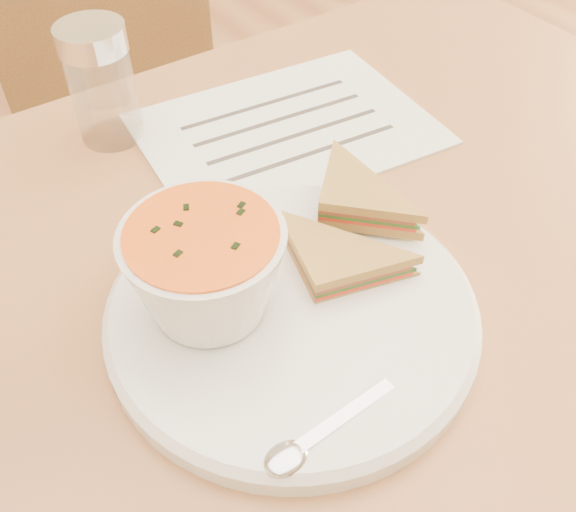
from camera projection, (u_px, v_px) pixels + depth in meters
dining_table at (311, 432)px, 0.86m from camera, size 1.00×0.70×0.75m
chair_far at (149, 168)px, 1.16m from camera, size 0.44×0.44×0.87m
plate at (292, 312)px, 0.51m from camera, size 0.33×0.33×0.02m
soup_bowl at (207, 274)px, 0.47m from camera, size 0.15×0.15×0.08m
sandwich_half_a at (315, 298)px, 0.50m from camera, size 0.11×0.11×0.03m
sandwich_half_b at (318, 215)px, 0.54m from camera, size 0.13×0.13×0.03m
spoon at (342, 419)px, 0.43m from camera, size 0.16×0.04×0.01m
paper_menu at (287, 129)px, 0.70m from camera, size 0.33×0.25×0.00m
condiment_shaker at (102, 84)px, 0.65m from camera, size 0.08×0.08×0.12m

